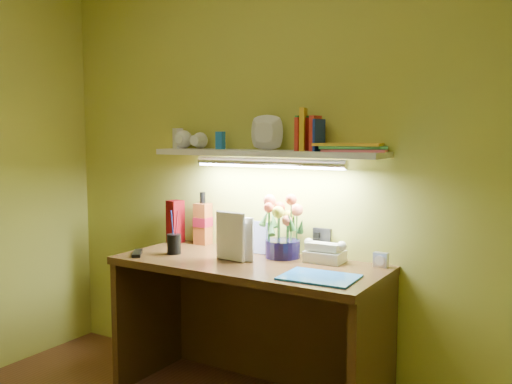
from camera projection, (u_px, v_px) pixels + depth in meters
desk at (248, 332)px, 2.96m from camera, size 1.40×0.60×0.75m
flower_bouquet at (283, 227)px, 3.00m from camera, size 0.25×0.25×0.33m
telephone at (325, 251)px, 2.91m from camera, size 0.20×0.15×0.11m
desk_clock at (381, 260)px, 2.80m from camera, size 0.07×0.04×0.07m
whisky_bottle at (203, 218)px, 3.36m from camera, size 0.09×0.09×0.31m
whisky_box at (175, 221)px, 3.42m from camera, size 0.10×0.10×0.25m
pen_cup at (174, 237)px, 3.10m from camera, size 0.08×0.08×0.18m
art_card at (254, 237)px, 3.13m from camera, size 0.18×0.04×0.18m
tv_remote at (137, 253)px, 3.07m from camera, size 0.13×0.15×0.02m
blue_folder at (319, 277)px, 2.58m from camera, size 0.35×0.26×0.01m
desk_book_a at (216, 234)px, 2.99m from camera, size 0.19×0.05×0.25m
desk_book_b at (224, 238)px, 2.96m from camera, size 0.17×0.03×0.23m
wall_shelf at (273, 147)px, 3.00m from camera, size 1.32×0.33×0.25m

